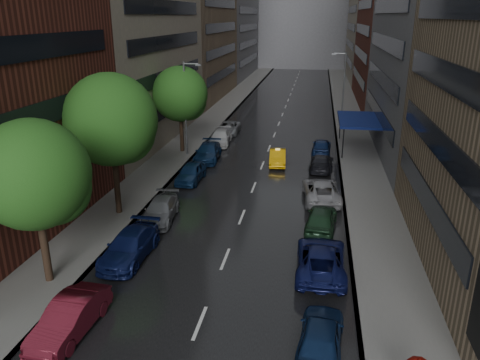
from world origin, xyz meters
name	(u,v)px	position (x,y,z in m)	size (l,w,h in m)	color
road	(281,117)	(0.00, 50.00, 0.01)	(14.00, 140.00, 0.01)	black
sidewalk_left	(217,115)	(-9.00, 50.00, 0.07)	(4.00, 140.00, 0.15)	gray
sidewalk_right	(348,119)	(9.00, 50.00, 0.07)	(4.00, 140.00, 0.15)	gray
buildings_right	(400,1)	(15.00, 56.70, 15.03)	(8.05, 109.10, 36.00)	#937A5B
building_far	(304,4)	(0.00, 118.00, 16.00)	(40.00, 14.00, 32.00)	slate
tree_near	(34,175)	(-8.60, 6.09, 5.95)	(5.46, 5.46, 8.70)	#382619
tree_mid	(111,120)	(-8.60, 15.12, 6.73)	(6.16, 6.16, 9.82)	#382619
tree_far	(180,94)	(-8.60, 31.09, 5.93)	(5.43, 5.43, 8.66)	#382619
taxi	(278,157)	(1.36, 28.53, 0.70)	(1.48, 4.23, 1.39)	#E09F0B
parked_cars_left	(191,173)	(-5.40, 22.49, 0.75)	(2.53, 42.19, 1.57)	#5A121E
parked_cars_right	(321,204)	(5.40, 17.41, 0.77)	(3.11, 34.55, 1.57)	#0F2146
street_lamp_left	(186,107)	(-7.72, 30.00, 4.89)	(1.74, 0.22, 9.00)	gray
street_lamp_right	(343,88)	(7.72, 45.00, 4.89)	(1.74, 0.22, 9.00)	gray
awning	(358,120)	(8.98, 35.00, 3.13)	(4.00, 8.00, 3.12)	navy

